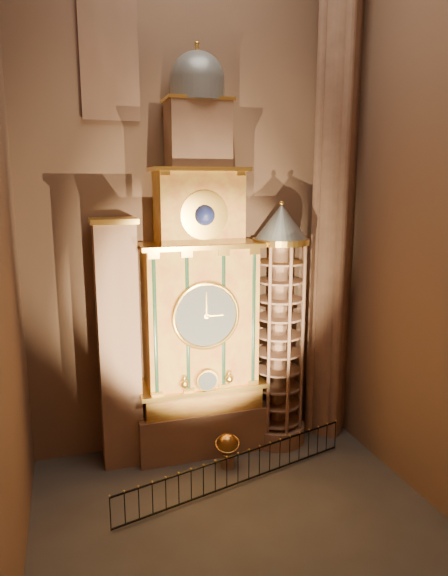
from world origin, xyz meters
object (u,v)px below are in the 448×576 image
object	(u,v)px
portrait_tower	(119,344)
iron_railing	(238,469)
stair_turret	(279,329)
astronomical_clock	(200,301)
celestial_globe	(227,447)

from	to	relation	value
portrait_tower	iron_railing	size ratio (longest dim) A/B	1.03
stair_turret	portrait_tower	bearing A→B (deg)	177.67
astronomical_clock	iron_railing	bearing A→B (deg)	-78.94
astronomical_clock	celestial_globe	size ratio (longest dim) A/B	11.44
stair_turret	iron_railing	world-z (taller)	stair_turret
portrait_tower	celestial_globe	world-z (taller)	portrait_tower
stair_turret	iron_railing	size ratio (longest dim) A/B	1.09
astronomical_clock	portrait_tower	size ratio (longest dim) A/B	1.64
celestial_globe	iron_railing	xyz separation A→B (m)	(-0.02, -1.41, -0.19)
astronomical_clock	portrait_tower	distance (m)	3.73
stair_turret	astronomical_clock	bearing A→B (deg)	175.70
iron_railing	stair_turret	bearing A→B (deg)	45.74
celestial_globe	portrait_tower	bearing A→B (deg)	155.86
celestial_globe	iron_railing	bearing A→B (deg)	-90.91
astronomical_clock	portrait_tower	world-z (taller)	astronomical_clock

